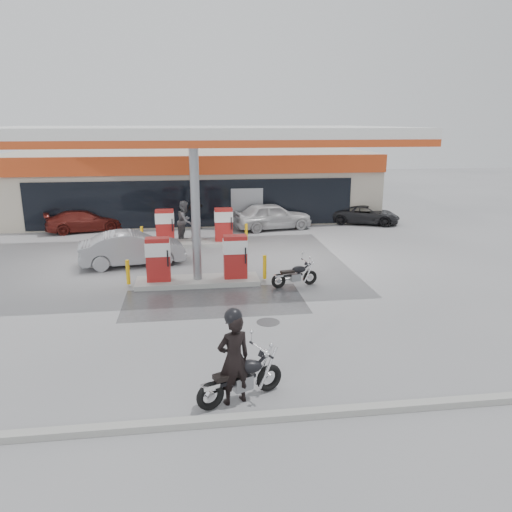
% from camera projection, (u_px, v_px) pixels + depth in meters
% --- Properties ---
extents(ground, '(90.00, 90.00, 0.00)m').
position_uv_depth(ground, '(199.00, 302.00, 16.55)').
color(ground, gray).
rests_on(ground, ground).
extents(wet_patch, '(6.00, 3.00, 0.00)m').
position_uv_depth(wet_patch, '(214.00, 301.00, 16.61)').
color(wet_patch, '#4C4C4F').
rests_on(wet_patch, ground).
extents(drain_cover, '(0.70, 0.70, 0.01)m').
position_uv_depth(drain_cover, '(268.00, 322.00, 14.89)').
color(drain_cover, '#38383A').
rests_on(drain_cover, ground).
extents(kerb, '(28.00, 0.25, 0.15)m').
position_uv_depth(kerb, '(208.00, 422.00, 9.83)').
color(kerb, gray).
rests_on(kerb, ground).
extents(store_building, '(22.00, 8.22, 4.00)m').
position_uv_depth(store_building, '(192.00, 184.00, 31.27)').
color(store_building, '#ADA191').
rests_on(store_building, ground).
extents(canopy, '(16.00, 10.02, 5.51)m').
position_uv_depth(canopy, '(192.00, 135.00, 19.96)').
color(canopy, silver).
rests_on(canopy, ground).
extents(pump_island_near, '(5.14, 1.30, 1.78)m').
position_uv_depth(pump_island_near, '(197.00, 265.00, 18.28)').
color(pump_island_near, '#9E9E99').
rests_on(pump_island_near, ground).
extents(pump_island_far, '(5.14, 1.30, 1.78)m').
position_uv_depth(pump_island_far, '(195.00, 231.00, 24.02)').
color(pump_island_far, '#9E9E99').
rests_on(pump_island_far, ground).
extents(main_motorcycle, '(1.96, 1.07, 1.07)m').
position_uv_depth(main_motorcycle, '(242.00, 379.00, 10.64)').
color(main_motorcycle, black).
rests_on(main_motorcycle, ground).
extents(biker_main, '(0.85, 0.70, 2.00)m').
position_uv_depth(biker_main, '(234.00, 359.00, 10.40)').
color(biker_main, black).
rests_on(biker_main, ground).
extents(parked_motorcycle, '(1.77, 0.68, 0.92)m').
position_uv_depth(parked_motorcycle, '(295.00, 276.00, 18.05)').
color(parked_motorcycle, black).
rests_on(parked_motorcycle, ground).
extents(sedan_white, '(4.61, 2.53, 1.49)m').
position_uv_depth(sedan_white, '(272.00, 216.00, 27.63)').
color(sedan_white, silver).
rests_on(sedan_white, ground).
extents(attendant, '(1.06, 1.19, 2.02)m').
position_uv_depth(attendant, '(185.00, 221.00, 24.83)').
color(attendant, slate).
rests_on(attendant, ground).
extents(hatchback_silver, '(4.48, 2.21, 1.41)m').
position_uv_depth(hatchback_silver, '(132.00, 248.00, 20.69)').
color(hatchback_silver, gray).
rests_on(hatchback_silver, ground).
extents(parked_car_left, '(4.35, 2.69, 1.18)m').
position_uv_depth(parked_car_left, '(84.00, 221.00, 27.11)').
color(parked_car_left, '#5A1813').
rests_on(parked_car_left, ground).
extents(parked_car_right, '(4.27, 3.08, 1.08)m').
position_uv_depth(parked_car_right, '(366.00, 214.00, 29.18)').
color(parked_car_right, black).
rests_on(parked_car_right, ground).
extents(biker_walking, '(1.22, 0.91, 1.93)m').
position_uv_depth(biker_walking, '(196.00, 212.00, 27.60)').
color(biker_walking, black).
rests_on(biker_walking, ground).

